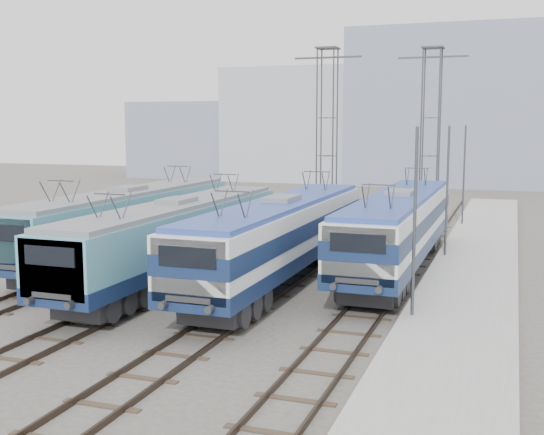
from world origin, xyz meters
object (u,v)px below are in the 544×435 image
(catenary_tower_east, at_px, (430,131))
(mast_mid, at_px, (447,194))
(mast_rear, at_px, (464,177))
(locomotive_far_left, at_px, (126,219))
(locomotive_far_right, at_px, (399,224))
(catenary_tower_west, at_px, (327,131))
(locomotive_center_left, at_px, (175,235))
(mast_front, at_px, (415,227))
(locomotive_center_right, at_px, (280,233))

(catenary_tower_east, relative_size, mast_mid, 1.71)
(mast_mid, bearing_deg, mast_rear, 90.00)
(locomotive_far_left, relative_size, mast_mid, 2.61)
(locomotive_far_left, relative_size, locomotive_far_right, 0.99)
(locomotive_far_right, height_order, mast_mid, mast_mid)
(catenary_tower_west, bearing_deg, mast_mid, -42.93)
(locomotive_center_left, height_order, catenary_tower_east, catenary_tower_east)
(locomotive_far_left, relative_size, mast_rear, 2.61)
(catenary_tower_west, relative_size, mast_front, 1.71)
(mast_rear, bearing_deg, catenary_tower_east, -136.40)
(mast_front, xyz_separation_m, mast_rear, (0.00, 24.00, 0.00))
(locomotive_center_left, xyz_separation_m, mast_rear, (10.85, 21.35, 1.29))
(locomotive_far_left, height_order, locomotive_far_right, locomotive_far_right)
(locomotive_far_right, bearing_deg, mast_rear, 83.31)
(catenary_tower_west, height_order, catenary_tower_east, same)
(locomotive_center_right, height_order, catenary_tower_west, catenary_tower_west)
(locomotive_far_left, height_order, catenary_tower_east, catenary_tower_east)
(locomotive_center_right, bearing_deg, catenary_tower_east, 76.78)
(locomotive_far_right, xyz_separation_m, mast_front, (1.85, -8.24, 1.15))
(locomotive_center_right, height_order, catenary_tower_east, catenary_tower_east)
(locomotive_far_right, xyz_separation_m, catenary_tower_west, (-6.75, 11.76, 4.29))
(locomotive_center_right, height_order, locomotive_far_right, locomotive_far_right)
(mast_front, bearing_deg, locomotive_center_right, 148.38)
(catenary_tower_west, relative_size, catenary_tower_east, 1.00)
(catenary_tower_west, relative_size, mast_mid, 1.71)
(locomotive_far_right, bearing_deg, locomotive_center_right, -136.11)
(locomotive_center_right, distance_m, mast_rear, 21.10)
(locomotive_far_left, height_order, locomotive_center_right, locomotive_center_right)
(locomotive_far_left, height_order, catenary_tower_west, catenary_tower_west)
(locomotive_far_left, bearing_deg, mast_mid, 21.56)
(locomotive_far_left, relative_size, catenary_tower_west, 1.52)
(locomotive_far_right, relative_size, mast_front, 2.63)
(locomotive_center_left, height_order, locomotive_far_right, locomotive_far_right)
(locomotive_center_right, xyz_separation_m, catenary_tower_west, (-2.25, 16.09, 4.30))
(locomotive_center_right, xyz_separation_m, mast_rear, (6.35, 20.09, 1.16))
(catenary_tower_west, bearing_deg, locomotive_center_left, -97.39)
(locomotive_far_right, bearing_deg, locomotive_center_left, -148.18)
(locomotive_center_right, bearing_deg, locomotive_far_left, 167.32)
(locomotive_far_right, height_order, catenary_tower_west, catenary_tower_west)
(locomotive_center_right, distance_m, mast_front, 7.55)
(locomotive_center_right, relative_size, catenary_tower_west, 1.53)
(locomotive_center_left, bearing_deg, catenary_tower_west, 82.61)
(locomotive_center_right, relative_size, mast_rear, 2.63)
(locomotive_far_left, xyz_separation_m, catenary_tower_east, (13.25, 16.07, 4.37))
(locomotive_center_right, bearing_deg, locomotive_far_right, 43.89)
(locomotive_center_right, height_order, mast_front, mast_front)
(catenary_tower_west, xyz_separation_m, mast_front, (8.60, -20.00, -3.14))
(locomotive_far_right, xyz_separation_m, catenary_tower_east, (-0.25, 13.76, 4.29))
(locomotive_far_right, relative_size, catenary_tower_east, 1.54)
(locomotive_center_left, distance_m, mast_rear, 23.98)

